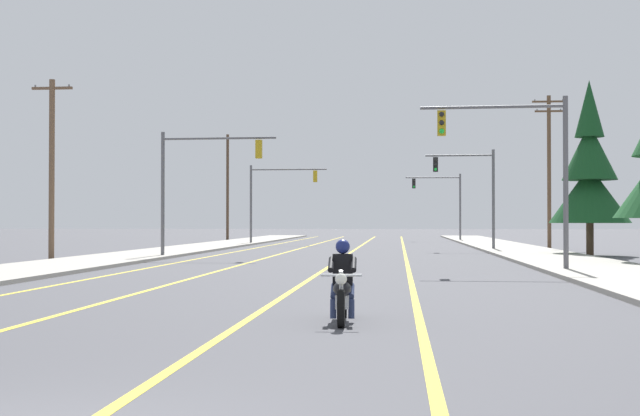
{
  "coord_description": "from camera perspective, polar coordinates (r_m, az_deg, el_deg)",
  "views": [
    {
      "loc": [
        2.95,
        -6.31,
        1.78
      ],
      "look_at": [
        0.79,
        17.27,
        2.16
      ],
      "focal_mm": 47.78,
      "sensor_mm": 36.0,
      "label": 1
    }
  ],
  "objects": [
    {
      "name": "lane_stripe_center",
      "position": [
        51.42,
        2.22,
        -2.9
      ],
      "size": [
        0.16,
        100.0,
        0.01
      ],
      "primitive_type": "cube",
      "color": "yellow",
      "rests_on": "ground"
    },
    {
      "name": "lane_stripe_left",
      "position": [
        51.75,
        -1.91,
        -2.88
      ],
      "size": [
        0.16,
        100.0,
        0.01
      ],
      "primitive_type": "cube",
      "color": "yellow",
      "rests_on": "ground"
    },
    {
      "name": "lane_stripe_right",
      "position": [
        51.35,
        5.67,
        -2.9
      ],
      "size": [
        0.16,
        100.0,
        0.01
      ],
      "primitive_type": "cube",
      "color": "yellow",
      "rests_on": "ground"
    },
    {
      "name": "lane_stripe_far_left",
      "position": [
        52.22,
        -5.28,
        -2.86
      ],
      "size": [
        0.16,
        100.0,
        0.01
      ],
      "primitive_type": "cube",
      "color": "yellow",
      "rests_on": "ground"
    },
    {
      "name": "sidewalk_kerb_right",
      "position": [
        46.9,
        14.1,
        -2.98
      ],
      "size": [
        4.4,
        110.0,
        0.14
      ],
      "primitive_type": "cube",
      "color": "#9E998E",
      "rests_on": "ground"
    },
    {
      "name": "sidewalk_kerb_left",
      "position": [
        48.16,
        -10.57,
        -2.94
      ],
      "size": [
        4.4,
        110.0,
        0.14
      ],
      "primitive_type": "cube",
      "color": "#9E998E",
      "rests_on": "ground"
    },
    {
      "name": "motorcycle_with_rider",
      "position": [
        15.16,
        1.51,
        -5.44
      ],
      "size": [
        0.7,
        2.19,
        1.46
      ],
      "color": "black",
      "rests_on": "ground"
    },
    {
      "name": "traffic_signal_near_right",
      "position": [
        30.92,
        13.41,
        3.44
      ],
      "size": [
        5.16,
        0.37,
        6.2
      ],
      "color": "#56565B",
      "rests_on": "ground"
    },
    {
      "name": "traffic_signal_near_left",
      "position": [
        42.13,
        -8.31,
        2.32
      ],
      "size": [
        5.75,
        0.4,
        6.2
      ],
      "color": "#56565B",
      "rests_on": "ground"
    },
    {
      "name": "traffic_signal_mid_right",
      "position": [
        52.99,
        10.27,
        1.56
      ],
      "size": [
        4.22,
        0.37,
        6.2
      ],
      "color": "#56565B",
      "rests_on": "ground"
    },
    {
      "name": "traffic_signal_mid_left",
      "position": [
        66.52,
        -3.14,
        1.14
      ],
      "size": [
        6.07,
        0.37,
        6.2
      ],
      "color": "#56565B",
      "rests_on": "ground"
    },
    {
      "name": "traffic_signal_far_right",
      "position": [
        79.29,
        8.32,
        0.78
      ],
      "size": [
        5.11,
        0.61,
        6.2
      ],
      "color": "#56565B",
      "rests_on": "ground"
    },
    {
      "name": "utility_pole_left_near",
      "position": [
        41.13,
        -17.53,
        2.72
      ],
      "size": [
        1.92,
        0.26,
        8.34
      ],
      "color": "brown",
      "rests_on": "ground"
    },
    {
      "name": "utility_pole_right_far",
      "position": [
        59.02,
        15.09,
        2.71
      ],
      "size": [
        2.19,
        0.26,
        10.24
      ],
      "color": "brown",
      "rests_on": "ground"
    },
    {
      "name": "utility_pole_left_far",
      "position": [
        80.93,
        -6.21,
        1.54
      ],
      "size": [
        2.28,
        0.26,
        10.04
      ],
      "color": "#4C3828",
      "rests_on": "ground"
    },
    {
      "name": "conifer_tree_right_verge_far",
      "position": [
        46.54,
        17.61,
        2.12
      ],
      "size": [
        4.17,
        4.17,
        9.19
      ],
      "color": "#4C3828",
      "rests_on": "ground"
    }
  ]
}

